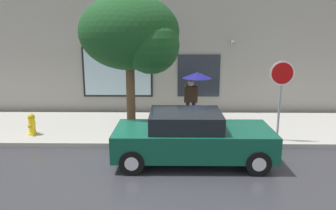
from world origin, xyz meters
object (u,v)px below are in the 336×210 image
at_px(pedestrian_with_umbrella, 195,82).
at_px(street_tree, 134,35).
at_px(stop_sign, 281,85).
at_px(fire_hydrant, 32,124).
at_px(parked_car, 192,137).

height_order(pedestrian_with_umbrella, street_tree, street_tree).
distance_m(pedestrian_with_umbrella, stop_sign, 3.13).
bearing_deg(fire_hydrant, pedestrian_with_umbrella, 13.72).
relative_size(fire_hydrant, pedestrian_with_umbrella, 0.37).
height_order(parked_car, stop_sign, stop_sign).
bearing_deg(fire_hydrant, stop_sign, -3.47).
xyz_separation_m(fire_hydrant, stop_sign, (8.07, -0.49, 1.44)).
distance_m(parked_car, fire_hydrant, 5.59).
relative_size(pedestrian_with_umbrella, stop_sign, 0.77).
height_order(fire_hydrant, stop_sign, stop_sign).
bearing_deg(street_tree, fire_hydrant, 179.31).
height_order(street_tree, stop_sign, street_tree).
bearing_deg(street_tree, pedestrian_with_umbrella, 34.13).
bearing_deg(stop_sign, street_tree, 174.42).
relative_size(parked_car, stop_sign, 1.69).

